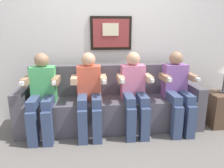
% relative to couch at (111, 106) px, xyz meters
% --- Properties ---
extents(ground_plane, '(6.50, 6.50, 0.00)m').
position_rel_couch_xyz_m(ground_plane, '(0.00, -0.33, -0.31)').
color(ground_plane, '#66605B').
extents(back_wall_assembly, '(5.00, 0.10, 2.60)m').
position_rel_couch_xyz_m(back_wall_assembly, '(0.00, 0.44, 0.99)').
color(back_wall_assembly, silver).
rests_on(back_wall_assembly, ground_plane).
extents(couch, '(2.60, 0.58, 0.90)m').
position_rel_couch_xyz_m(couch, '(0.00, 0.00, 0.00)').
color(couch, '#514C56').
rests_on(couch, ground_plane).
extents(person_leftmost, '(0.46, 0.56, 1.11)m').
position_rel_couch_xyz_m(person_leftmost, '(-0.92, -0.17, 0.29)').
color(person_leftmost, '#4CB266').
rests_on(person_leftmost, ground_plane).
extents(person_left_center, '(0.46, 0.56, 1.11)m').
position_rel_couch_xyz_m(person_left_center, '(-0.31, -0.17, 0.29)').
color(person_left_center, '#D8593F').
rests_on(person_left_center, ground_plane).
extents(person_right_center, '(0.46, 0.56, 1.11)m').
position_rel_couch_xyz_m(person_right_center, '(0.31, -0.17, 0.29)').
color(person_right_center, pink).
rests_on(person_right_center, ground_plane).
extents(person_rightmost, '(0.46, 0.56, 1.11)m').
position_rel_couch_xyz_m(person_rightmost, '(0.92, -0.17, 0.29)').
color(person_rightmost, '#8C59A5').
rests_on(person_rightmost, ground_plane).
extents(side_table_right, '(0.40, 0.40, 0.50)m').
position_rel_couch_xyz_m(side_table_right, '(1.65, -0.11, -0.06)').
color(side_table_right, brown).
rests_on(side_table_right, ground_plane).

